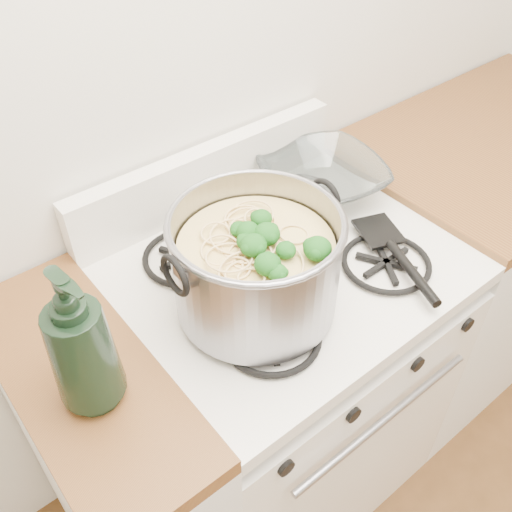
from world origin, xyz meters
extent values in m
plane|color=silver|center=(0.00, 1.60, 1.35)|extent=(3.60, 0.00, 3.60)
cube|color=white|center=(0.00, 1.27, 0.41)|extent=(0.76, 0.65, 0.81)
cube|color=white|center=(0.00, 1.27, 0.88)|extent=(0.76, 0.65, 0.04)
cube|color=black|center=(0.00, 0.95, 0.42)|extent=(0.58, 0.02, 0.46)
cube|color=black|center=(0.00, 1.27, 0.91)|extent=(0.60, 0.56, 0.02)
cylinder|color=black|center=(-0.28, 0.95, 0.78)|extent=(0.04, 0.03, 0.04)
cylinder|color=black|center=(-0.10, 0.95, 0.78)|extent=(0.04, 0.03, 0.04)
cylinder|color=black|center=(0.10, 0.95, 0.78)|extent=(0.04, 0.03, 0.04)
cylinder|color=black|center=(0.28, 0.95, 0.78)|extent=(0.04, 0.03, 0.04)
cube|color=silver|center=(-0.51, 1.27, 0.44)|extent=(0.25, 0.65, 0.88)
cube|color=#582D15|center=(-0.51, 1.27, 0.90)|extent=(0.25, 0.65, 0.04)
cube|color=silver|center=(0.88, 1.27, 0.44)|extent=(1.00, 0.65, 0.88)
cube|color=#582D15|center=(0.88, 1.27, 0.90)|extent=(1.00, 0.65, 0.04)
cylinder|color=gray|center=(-0.14, 1.20, 1.03)|extent=(0.33, 0.33, 0.22)
torus|color=gray|center=(-0.14, 1.20, 1.14)|extent=(0.34, 0.34, 0.01)
torus|color=black|center=(-0.32, 1.20, 1.11)|extent=(0.01, 0.08, 0.08)
torus|color=black|center=(0.03, 1.20, 1.11)|extent=(0.01, 0.08, 0.08)
cylinder|color=tan|center=(-0.14, 1.20, 1.00)|extent=(0.30, 0.30, 0.16)
sphere|color=#175216|center=(-0.14, 1.20, 1.10)|extent=(0.04, 0.04, 0.04)
sphere|color=#175216|center=(-0.14, 1.20, 1.10)|extent=(0.04, 0.04, 0.04)
sphere|color=#175216|center=(-0.14, 1.20, 1.10)|extent=(0.04, 0.04, 0.04)
sphere|color=#175216|center=(-0.14, 1.20, 1.10)|extent=(0.04, 0.04, 0.04)
sphere|color=#175216|center=(-0.14, 1.20, 1.10)|extent=(0.04, 0.04, 0.04)
sphere|color=#175216|center=(-0.14, 1.20, 1.10)|extent=(0.04, 0.04, 0.04)
sphere|color=#175216|center=(-0.14, 1.20, 1.10)|extent=(0.04, 0.04, 0.04)
sphere|color=#175216|center=(-0.14, 1.20, 1.10)|extent=(0.04, 0.04, 0.04)
sphere|color=#175216|center=(-0.14, 1.20, 1.10)|extent=(0.04, 0.04, 0.04)
sphere|color=#175216|center=(-0.14, 1.20, 1.10)|extent=(0.04, 0.04, 0.04)
sphere|color=#175216|center=(-0.14, 1.20, 1.10)|extent=(0.04, 0.04, 0.04)
imported|color=white|center=(0.24, 1.40, 0.94)|extent=(0.15, 0.15, 0.03)
imported|color=black|center=(-0.50, 1.20, 1.07)|extent=(0.13, 0.13, 0.30)
camera|label=1|loc=(-0.65, 0.57, 1.79)|focal=40.00mm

